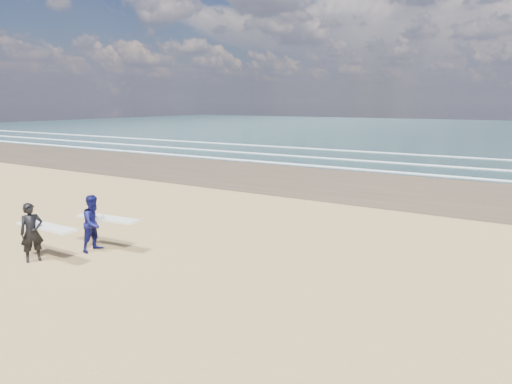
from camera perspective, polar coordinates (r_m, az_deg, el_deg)
The scene contains 2 objects.
surfer_near at distance 14.93m, azimuth -26.02°, elevation -4.47°, with size 2.20×0.99×1.76m.
surfer_far at distance 15.23m, azimuth -19.45°, elevation -3.63°, with size 2.24×1.15×1.79m.
Camera 1 is at (12.18, -7.48, 4.65)m, focal length 32.00 mm.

